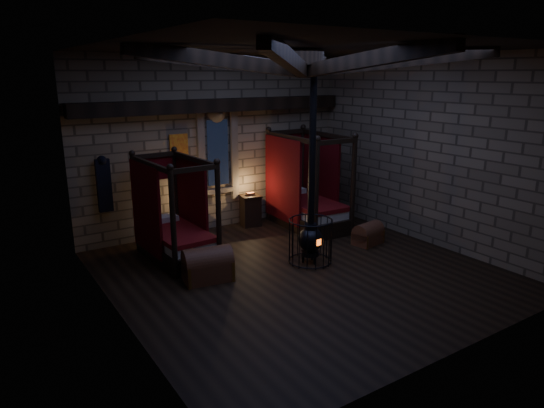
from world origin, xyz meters
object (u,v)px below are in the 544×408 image
stove (310,235)px  bed_right (306,204)px  trunk_left (208,265)px  trunk_right (368,234)px  bed_left (175,233)px

stove → bed_right: bearing=50.2°
trunk_left → trunk_right: 3.96m
bed_right → trunk_right: size_ratio=3.06×
bed_right → stove: 2.50m
trunk_left → stove: 2.21m
bed_left → trunk_right: size_ratio=2.74×
trunk_left → trunk_right: (3.96, -0.17, -0.06)m
bed_right → trunk_left: (-3.59, -1.70, -0.29)m
trunk_right → stove: size_ratio=0.19×
bed_left → trunk_right: bearing=-24.8°
bed_left → stove: bearing=-41.9°
bed_left → trunk_right: bed_left is taller
bed_left → bed_right: 3.65m
bed_left → stove: (2.20, -1.81, 0.06)m
trunk_right → trunk_left: bearing=166.3°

